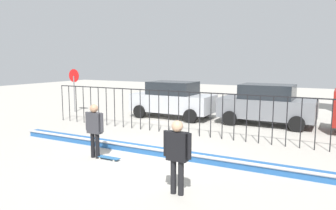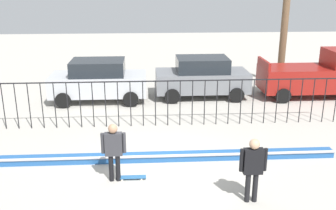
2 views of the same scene
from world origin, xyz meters
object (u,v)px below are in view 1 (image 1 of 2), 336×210
Objects in this scene: stop_sign at (74,84)px; parked_car_gray at (267,104)px; skateboarder at (94,126)px; skateboard at (108,158)px; parked_car_silver at (173,99)px; camera_operator at (177,150)px.

parked_car_gray is at bearing 7.37° from stop_sign.
skateboard is at bearing 39.62° from skateboarder.
skateboard is at bearing -40.23° from stop_sign.
parked_car_gray is 10.81m from stop_sign.
parked_car_gray reaches higher than skateboard.
skateboard is 7.73m from parked_car_silver.
camera_operator is 9.14m from parked_car_gray.
skateboarder is 2.10× the size of skateboard.
skateboarder is at bearing -22.26° from camera_operator.
skateboarder is at bearing -42.23° from stop_sign.
skateboarder reaches higher than skateboard.
stop_sign is (-5.93, -1.05, 0.64)m from parked_car_silver.
parked_car_silver is at bearing 96.95° from skateboard.
parked_car_gray is (0.06, 9.14, -0.05)m from camera_operator.
skateboard is 0.19× the size of parked_car_gray.
parked_car_silver is at bearing -64.08° from camera_operator.
parked_car_silver is 1.00× the size of parked_car_gray.
skateboarder is 8.63m from parked_car_gray.
stop_sign is (-7.61, 6.43, 1.56)m from skateboard.
skateboarder is at bearing -81.71° from parked_car_silver.
skateboard is at bearing -78.23° from parked_car_silver.
stop_sign reaches higher than skateboarder.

